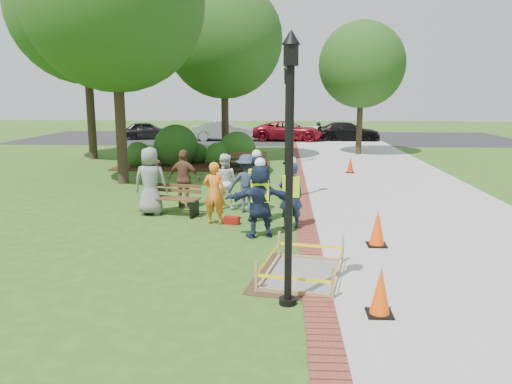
# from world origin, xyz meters

# --- Properties ---
(ground) EXTENTS (100.00, 100.00, 0.00)m
(ground) POSITION_xyz_m (0.00, 0.00, 0.00)
(ground) COLOR #285116
(ground) RESTS_ON ground
(sidewalk) EXTENTS (6.00, 60.00, 0.02)m
(sidewalk) POSITION_xyz_m (5.00, 10.00, 0.01)
(sidewalk) COLOR #9E9E99
(sidewalk) RESTS_ON ground
(brick_edging) EXTENTS (0.50, 60.00, 0.03)m
(brick_edging) POSITION_xyz_m (1.75, 10.00, 0.01)
(brick_edging) COLOR maroon
(brick_edging) RESTS_ON ground
(mulch_bed) EXTENTS (7.00, 3.00, 0.05)m
(mulch_bed) POSITION_xyz_m (-3.00, 12.00, 0.02)
(mulch_bed) COLOR #381E0F
(mulch_bed) RESTS_ON ground
(parking_lot) EXTENTS (36.00, 12.00, 0.01)m
(parking_lot) POSITION_xyz_m (0.00, 27.00, 0.00)
(parking_lot) COLOR black
(parking_lot) RESTS_ON ground
(wet_concrete_pad) EXTENTS (2.12, 2.59, 0.55)m
(wet_concrete_pad) POSITION_xyz_m (1.54, -1.72, 0.23)
(wet_concrete_pad) COLOR #47331E
(wet_concrete_pad) RESTS_ON ground
(bench_near) EXTENTS (1.65, 0.85, 0.85)m
(bench_near) POSITION_xyz_m (-1.94, 2.79, 0.27)
(bench_near) COLOR brown
(bench_near) RESTS_ON ground
(bench_far) EXTENTS (1.65, 0.81, 0.85)m
(bench_far) POSITION_xyz_m (-0.30, 10.40, 0.27)
(bench_far) COLOR #56341D
(bench_far) RESTS_ON ground
(cone_front) EXTENTS (0.39, 0.39, 0.78)m
(cone_front) POSITION_xyz_m (2.65, -3.36, 0.37)
(cone_front) COLOR black
(cone_front) RESTS_ON ground
(cone_back) EXTENTS (0.42, 0.42, 0.83)m
(cone_back) POSITION_xyz_m (3.24, 0.18, 0.40)
(cone_back) COLOR black
(cone_back) RESTS_ON ground
(cone_far) EXTENTS (0.35, 0.35, 0.69)m
(cone_far) POSITION_xyz_m (3.97, 10.48, 0.33)
(cone_far) COLOR black
(cone_far) RESTS_ON ground
(toolbox) EXTENTS (0.42, 0.28, 0.19)m
(toolbox) POSITION_xyz_m (-0.17, 1.92, 0.10)
(toolbox) COLOR maroon
(toolbox) RESTS_ON ground
(lamp_near) EXTENTS (0.28, 0.28, 4.26)m
(lamp_near) POSITION_xyz_m (1.25, -3.00, 2.48)
(lamp_near) COLOR black
(lamp_near) RESTS_ON ground
(lamp_mid) EXTENTS (0.28, 0.28, 4.26)m
(lamp_mid) POSITION_xyz_m (1.25, 5.00, 2.48)
(lamp_mid) COLOR black
(lamp_mid) RESTS_ON ground
(lamp_far) EXTENTS (0.28, 0.28, 4.26)m
(lamp_far) POSITION_xyz_m (1.25, 13.00, 2.48)
(lamp_far) COLOR black
(lamp_far) RESTS_ON ground
(tree_left) EXTENTS (6.42, 6.42, 9.75)m
(tree_left) POSITION_xyz_m (-4.86, 7.62, 6.53)
(tree_left) COLOR #3D2D1E
(tree_left) RESTS_ON ground
(tree_back) EXTENTS (5.71, 5.71, 8.74)m
(tree_back) POSITION_xyz_m (-1.82, 14.58, 5.88)
(tree_back) COLOR #3D2D1E
(tree_back) RESTS_ON ground
(tree_right) EXTENTS (4.60, 4.60, 7.12)m
(tree_right) POSITION_xyz_m (5.27, 17.17, 4.81)
(tree_right) COLOR #3D2D1E
(tree_right) RESTS_ON ground
(tree_far) EXTENTS (7.32, 7.32, 11.04)m
(tree_far) POSITION_xyz_m (-8.65, 14.51, 7.37)
(tree_far) COLOR #3D2D1E
(tree_far) RESTS_ON ground
(shrub_a) EXTENTS (1.25, 1.25, 1.25)m
(shrub_a) POSITION_xyz_m (-5.53, 11.79, 0.00)
(shrub_a) COLOR #1A4413
(shrub_a) RESTS_ON ground
(shrub_b) EXTENTS (2.06, 2.06, 2.06)m
(shrub_b) POSITION_xyz_m (-3.88, 12.45, 0.00)
(shrub_b) COLOR #1A4413
(shrub_b) RESTS_ON ground
(shrub_c) EXTENTS (1.24, 1.24, 1.24)m
(shrub_c) POSITION_xyz_m (-1.79, 11.83, 0.00)
(shrub_c) COLOR #1A4413
(shrub_c) RESTS_ON ground
(shrub_d) EXTENTS (1.74, 1.74, 1.74)m
(shrub_d) POSITION_xyz_m (-0.99, 12.24, 0.00)
(shrub_d) COLOR #1A4413
(shrub_d) RESTS_ON ground
(shrub_e) EXTENTS (1.07, 1.07, 1.07)m
(shrub_e) POSITION_xyz_m (-3.03, 13.10, 0.00)
(shrub_e) COLOR #1A4413
(shrub_e) RESTS_ON ground
(casual_person_a) EXTENTS (0.62, 0.42, 1.89)m
(casual_person_a) POSITION_xyz_m (-2.52, 2.83, 0.94)
(casual_person_a) COLOR gray
(casual_person_a) RESTS_ON ground
(casual_person_b) EXTENTS (0.56, 0.40, 1.62)m
(casual_person_b) POSITION_xyz_m (-0.61, 1.92, 0.81)
(casual_person_b) COLOR orange
(casual_person_b) RESTS_ON ground
(casual_person_c) EXTENTS (0.57, 0.43, 1.62)m
(casual_person_c) POSITION_xyz_m (-0.57, 3.68, 0.81)
(casual_person_c) COLOR white
(casual_person_c) RESTS_ON ground
(casual_person_d) EXTENTS (0.62, 0.47, 1.73)m
(casual_person_d) POSITION_xyz_m (-1.75, 3.69, 0.86)
(casual_person_d) COLOR brown
(casual_person_d) RESTS_ON ground
(casual_person_e) EXTENTS (0.53, 0.34, 1.65)m
(casual_person_e) POSITION_xyz_m (0.11, 3.29, 0.83)
(casual_person_e) COLOR #2D354F
(casual_person_e) RESTS_ON ground
(hivis_worker_a) EXTENTS (0.63, 0.49, 1.89)m
(hivis_worker_a) POSITION_xyz_m (0.62, 0.82, 0.94)
(hivis_worker_a) COLOR #161E3A
(hivis_worker_a) RESTS_ON ground
(hivis_worker_b) EXTENTS (0.60, 0.45, 1.83)m
(hivis_worker_b) POSITION_xyz_m (1.34, 1.58, 0.91)
(hivis_worker_b) COLOR #181F3F
(hivis_worker_b) RESTS_ON ground
(hivis_worker_c) EXTENTS (0.61, 0.45, 1.90)m
(hivis_worker_c) POSITION_xyz_m (0.45, 2.26, 0.94)
(hivis_worker_c) COLOR #17183C
(hivis_worker_c) RESTS_ON ground
(parked_car_a) EXTENTS (2.87, 4.62, 1.40)m
(parked_car_a) POSITION_xyz_m (-8.82, 25.42, 0.00)
(parked_car_a) COLOR black
(parked_car_a) RESTS_ON ground
(parked_car_b) EXTENTS (2.20, 4.78, 1.54)m
(parked_car_b) POSITION_xyz_m (-3.13, 24.62, 0.00)
(parked_car_b) COLOR #A5A5AA
(parked_car_b) RESTS_ON ground
(parked_car_c) EXTENTS (2.35, 4.77, 1.51)m
(parked_car_c) POSITION_xyz_m (1.50, 24.81, 0.00)
(parked_car_c) COLOR maroon
(parked_car_c) RESTS_ON ground
(parked_car_d) EXTENTS (2.14, 4.44, 1.41)m
(parked_car_d) POSITION_xyz_m (5.67, 25.13, 0.00)
(parked_car_d) COLOR black
(parked_car_d) RESTS_ON ground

